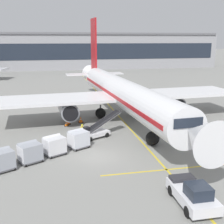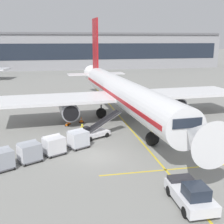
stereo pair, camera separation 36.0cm
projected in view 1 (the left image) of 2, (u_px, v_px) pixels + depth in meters
The scene contains 16 objects.
ground_plane at pixel (99, 157), 27.81m from camera, with size 600.00×600.00×0.00m, color gray.
parked_airplane at pixel (121, 93), 40.61m from camera, with size 34.88×44.69×15.07m.
belt_loader at pixel (96, 130), 33.35m from camera, with size 5.37×3.58×2.80m.
baggage_cart_lead at pixel (78, 139), 30.06m from camera, with size 2.77×2.35×1.91m.
baggage_cart_second at pixel (54, 145), 28.24m from camera, with size 2.77×2.35×1.91m.
baggage_cart_third at pixel (30, 152), 26.50m from camera, with size 2.77×2.35×1.91m.
baggage_cart_fourth at pixel (2, 160), 24.82m from camera, with size 2.77×2.35×1.91m.
pushback_tug at pixel (193, 194), 19.64m from camera, with size 2.15×4.41×1.83m.
ground_crew_by_loader at pixel (74, 138), 30.30m from camera, with size 0.57×0.25×1.74m.
ground_crew_by_carts at pixel (82, 130), 32.86m from camera, with size 0.44×0.44×1.74m.
safety_cone_engine_keepout at pixel (81, 120), 39.47m from camera, with size 0.70×0.70×0.79m.
safety_cone_wingtip at pixel (68, 122), 38.61m from camera, with size 0.64×0.64×0.72m.
safety_cone_nose_mark at pixel (66, 124), 37.84m from camera, with size 0.53×0.53×0.61m.
apron_guidance_line_lead_in at pixel (122, 120), 40.77m from camera, with size 0.20×110.00×0.01m.
apron_guidance_line_stop_bar at pixel (168, 169), 25.21m from camera, with size 12.00×0.20×0.01m.
terminal_building at pixel (34, 51), 111.32m from camera, with size 144.53×18.99×13.66m.
Camera 1 is at (-4.03, -25.60, 11.08)m, focal length 46.04 mm.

